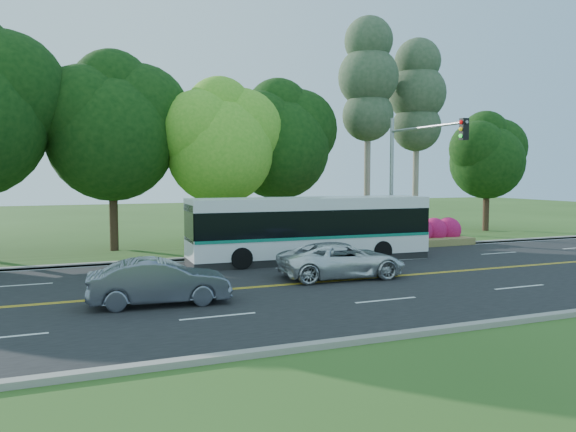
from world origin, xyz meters
name	(u,v)px	position (x,y,z in m)	size (l,w,h in m)	color
ground	(348,280)	(0.00, 0.00, 0.00)	(120.00, 120.00, 0.00)	#2E4F1A
road	(348,280)	(0.00, 0.00, 0.01)	(60.00, 14.00, 0.02)	black
curb_north	(280,254)	(0.00, 7.15, 0.07)	(60.00, 0.30, 0.15)	gray
curb_south	(477,325)	(0.00, -7.15, 0.07)	(60.00, 0.30, 0.15)	gray
grass_verge	(267,249)	(0.00, 9.00, 0.05)	(60.00, 4.00, 0.10)	#2E4F1A
lane_markings	(346,280)	(-0.09, 0.00, 0.02)	(57.60, 13.82, 0.00)	gold
tree_row	(157,124)	(-5.15, 12.13, 6.73)	(44.70, 9.10, 13.84)	black
bougainvillea_hedge	(393,233)	(7.18, 8.15, 0.72)	(9.50, 2.25, 1.50)	#A50D4A
traffic_signal	(412,161)	(6.49, 5.40, 4.67)	(0.42, 6.10, 7.00)	#94979C
transit_bus	(310,230)	(0.55, 4.77, 1.47)	(11.27, 2.79, 2.93)	white
sedan	(160,282)	(-7.28, -1.40, 0.72)	(1.49, 4.27, 1.41)	slate
suv	(342,260)	(-0.01, 0.50, 0.71)	(2.27, 4.93, 1.37)	white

